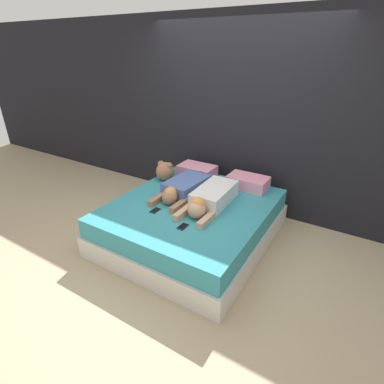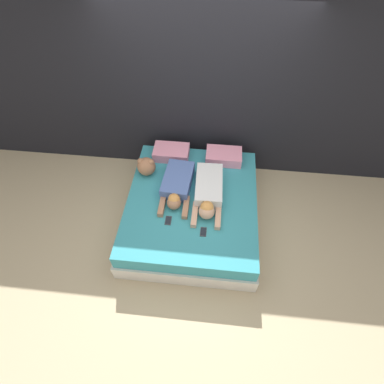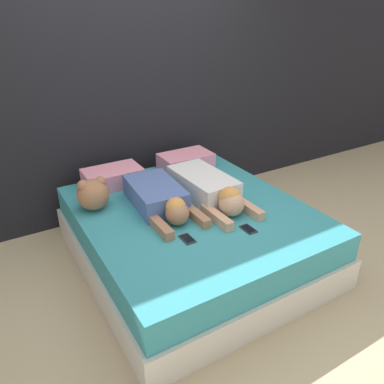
{
  "view_description": "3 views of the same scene",
  "coord_description": "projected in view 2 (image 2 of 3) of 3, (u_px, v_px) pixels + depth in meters",
  "views": [
    {
      "loc": [
        1.64,
        -2.68,
        2.17
      ],
      "look_at": [
        0.0,
        0.0,
        0.64
      ],
      "focal_mm": 28.0,
      "sensor_mm": 36.0,
      "label": 1
    },
    {
      "loc": [
        0.25,
        -2.39,
        3.67
      ],
      "look_at": [
        0.0,
        0.0,
        0.64
      ],
      "focal_mm": 28.0,
      "sensor_mm": 36.0,
      "label": 2
    },
    {
      "loc": [
        -1.37,
        -2.3,
        1.97
      ],
      "look_at": [
        0.0,
        0.0,
        0.64
      ],
      "focal_mm": 35.0,
      "sensor_mm": 36.0,
      "label": 3
    }
  ],
  "objects": [
    {
      "name": "cell_phone_right",
      "position": [
        203.0,
        232.0,
        3.66
      ],
      "size": [
        0.08,
        0.13,
        0.01
      ],
      "color": "#2D2D33",
      "rests_on": "bed"
    },
    {
      "name": "wall_back",
      "position": [
        201.0,
        96.0,
        4.06
      ],
      "size": [
        12.0,
        0.06,
        2.6
      ],
      "color": "black",
      "rests_on": "ground_plane"
    },
    {
      "name": "person_left",
      "position": [
        177.0,
        186.0,
        4.01
      ],
      "size": [
        0.41,
        0.88,
        0.21
      ],
      "color": "#4C66A5",
      "rests_on": "bed"
    },
    {
      "name": "ground_plane",
      "position": [
        192.0,
        219.0,
        4.37
      ],
      "size": [
        12.0,
        12.0,
        0.0
      ],
      "primitive_type": "plane",
      "color": "tan"
    },
    {
      "name": "plush_toy",
      "position": [
        146.0,
        166.0,
        4.17
      ],
      "size": [
        0.26,
        0.26,
        0.27
      ],
      "color": "#996647",
      "rests_on": "bed"
    },
    {
      "name": "pillow_head_right",
      "position": [
        224.0,
        156.0,
        4.38
      ],
      "size": [
        0.52,
        0.32,
        0.15
      ],
      "color": "pink",
      "rests_on": "bed"
    },
    {
      "name": "pillow_head_left",
      "position": [
        171.0,
        152.0,
        4.43
      ],
      "size": [
        0.52,
        0.32,
        0.15
      ],
      "color": "pink",
      "rests_on": "bed"
    },
    {
      "name": "person_right",
      "position": [
        208.0,
        192.0,
        3.93
      ],
      "size": [
        0.37,
        0.95,
        0.23
      ],
      "color": "silver",
      "rests_on": "bed"
    },
    {
      "name": "cell_phone_left",
      "position": [
        168.0,
        221.0,
        3.77
      ],
      "size": [
        0.08,
        0.13,
        0.01
      ],
      "color": "#2D2D33",
      "rests_on": "bed"
    },
    {
      "name": "bed",
      "position": [
        192.0,
        210.0,
        4.18
      ],
      "size": [
        1.78,
        1.99,
        0.49
      ],
      "color": "beige",
      "rests_on": "ground_plane"
    }
  ]
}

